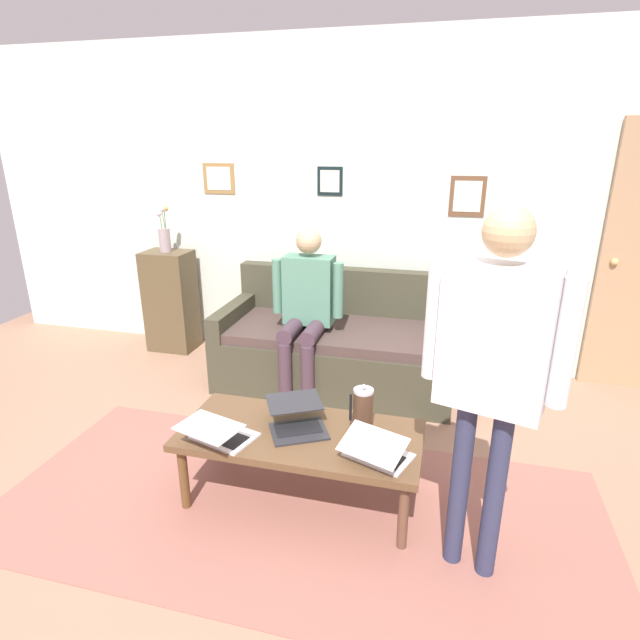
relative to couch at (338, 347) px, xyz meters
name	(u,v)px	position (x,y,z in m)	size (l,w,h in m)	color
ground_plane	(272,507)	(0.00, 1.60, -0.31)	(7.68, 7.68, 0.00)	#9A7159
area_rug	(296,508)	(-0.12, 1.58, -0.30)	(3.26, 1.47, 0.01)	#975C50
back_wall	(354,207)	(0.00, -0.60, 1.04)	(7.04, 0.11, 2.70)	silver
couch	(338,347)	(0.00, 0.00, 0.00)	(1.85, 0.88, 0.88)	#3D3B2C
coffee_table	(300,439)	(-0.12, 1.48, 0.07)	(1.29, 0.59, 0.42)	brown
laptop_left	(297,421)	(-0.10, 1.44, 0.16)	(0.42, 0.44, 0.13)	#28282D
laptop_center	(219,433)	(0.26, 1.66, 0.16)	(0.39, 0.40, 0.12)	silver
laptop_right	(377,451)	(-0.55, 1.61, 0.15)	(0.38, 0.35, 0.14)	silver
french_press	(363,409)	(-0.44, 1.36, 0.23)	(0.13, 0.11, 0.27)	#4C3323
side_shelf	(171,301)	(1.67, -0.32, 0.16)	(0.42, 0.32, 0.94)	brown
flower_vase	(164,236)	(1.67, -0.31, 0.77)	(0.10, 0.10, 0.41)	#A18F94
person_standing	(493,356)	(-1.02, 1.74, 0.76)	(0.58, 0.30, 1.67)	#2F3350
person_seated	(306,303)	(0.20, 0.23, 0.42)	(0.55, 0.51, 1.28)	#46323E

